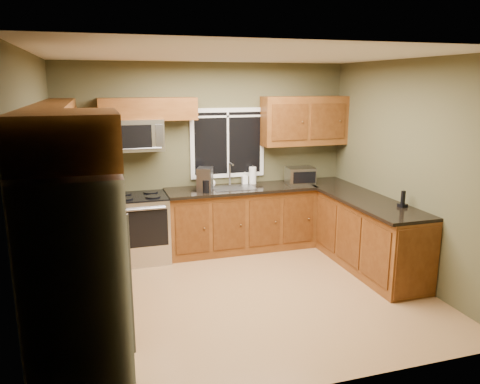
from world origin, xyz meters
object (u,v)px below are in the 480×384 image
cordless_phone (403,202)px  refrigerator (79,287)px  soap_bottle_b (245,178)px  soap_bottle_c (211,181)px  soap_bottle_a (210,178)px  range (140,228)px  kettle (207,178)px  coffee_maker (205,180)px  microwave (134,135)px  paper_towel_roll (253,175)px  toaster_oven (300,176)px

cordless_phone → refrigerator: bearing=-162.6°
soap_bottle_b → soap_bottle_c: (-0.54, -0.07, -0.00)m
soap_bottle_c → soap_bottle_a: bearing=-155.3°
soap_bottle_a → soap_bottle_c: bearing=24.7°
soap_bottle_c → refrigerator: bearing=-120.7°
refrigerator → soap_bottle_a: 3.40m
range → kettle: (1.00, 0.18, 0.61)m
coffee_maker → soap_bottle_b: (0.67, 0.30, -0.07)m
microwave → soap_bottle_b: 1.74m
soap_bottle_a → paper_towel_roll: bearing=4.9°
range → soap_bottle_c: size_ratio=5.52×
refrigerator → soap_bottle_c: (1.74, 2.93, 0.12)m
range → soap_bottle_b: size_ratio=5.26×
toaster_oven → kettle: kettle is taller
microwave → paper_towel_roll: size_ratio=2.73×
range → microwave: bearing=90.0°
coffee_maker → kettle: coffee_maker is taller
microwave → kettle: microwave is taller
refrigerator → coffee_maker: refrigerator is taller
range → coffee_maker: coffee_maker is taller
soap_bottle_a → soap_bottle_b: size_ratio=1.56×
microwave → cordless_phone: 3.56m
toaster_oven → range: bearing=179.7°
refrigerator → coffee_maker: 3.14m
range → paper_towel_roll: paper_towel_roll is taller
toaster_oven → coffee_maker: size_ratio=1.28×
soap_bottle_b → microwave: bearing=-176.6°
refrigerator → soap_bottle_b: size_ratio=10.10×
paper_towel_roll → soap_bottle_b: bearing=170.2°
soap_bottle_c → cordless_phone: cordless_phone is taller
microwave → soap_bottle_a: 1.22m
soap_bottle_a → soap_bottle_b: soap_bottle_a is taller
paper_towel_roll → soap_bottle_b: (-0.12, 0.02, -0.04)m
cordless_phone → kettle: bearing=138.5°
coffee_maker → soap_bottle_c: bearing=59.8°
range → paper_towel_roll: 1.82m
refrigerator → toaster_oven: 4.13m
paper_towel_roll → soap_bottle_c: paper_towel_roll is taller
refrigerator → soap_bottle_c: size_ratio=10.60×
refrigerator → soap_bottle_b: 3.77m
range → soap_bottle_a: 1.21m
toaster_oven → soap_bottle_b: size_ratio=2.39×
range → paper_towel_roll: size_ratio=3.37×
kettle → refrigerator: bearing=-119.8°
kettle → soap_bottle_a: 0.04m
refrigerator → coffee_maker: bearing=59.3°
toaster_oven → cordless_phone: size_ratio=2.10×
range → coffee_maker: 1.11m
paper_towel_roll → refrigerator: bearing=-128.8°
kettle → soap_bottle_c: bearing=-21.9°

